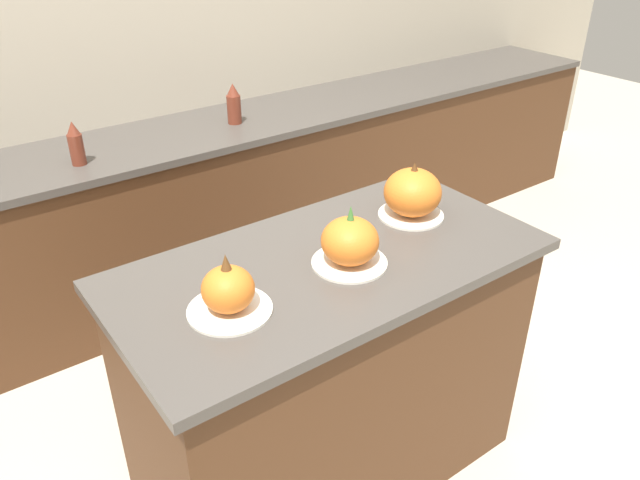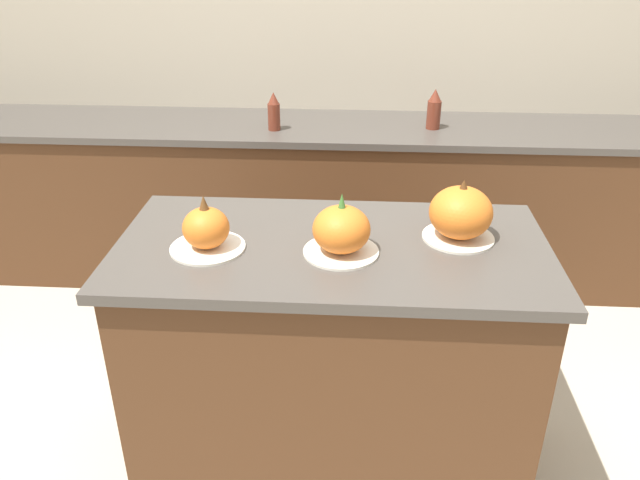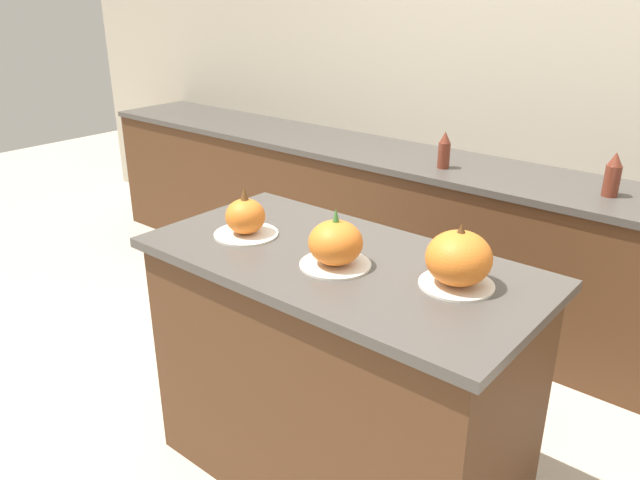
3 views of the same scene
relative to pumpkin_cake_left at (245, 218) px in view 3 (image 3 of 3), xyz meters
name	(u,v)px [view 3 (image 3 of 3)]	position (x,y,z in m)	size (l,w,h in m)	color
ground_plane	(336,475)	(0.38, 0.06, -0.99)	(12.00, 12.00, 0.00)	#BCB29E
wall_back	(552,93)	(0.38, 1.82, 0.26)	(8.00, 0.06, 2.50)	#B2A893
kitchen_island	(337,374)	(0.38, 0.06, -0.53)	(1.36, 0.69, 0.93)	#4C2D19
back_counter	(506,257)	(0.38, 1.49, -0.55)	(6.00, 0.60, 0.88)	#4C2D19
pumpkin_cake_left	(245,218)	(0.00, 0.00, 0.00)	(0.23, 0.23, 0.18)	silver
pumpkin_cake_center	(336,244)	(0.41, 0.00, 0.01)	(0.23, 0.23, 0.20)	silver
pumpkin_cake_right	(459,260)	(0.78, 0.12, 0.02)	(0.23, 0.23, 0.20)	silver
bottle_tall	(444,151)	(0.03, 1.39, -0.02)	(0.06, 0.06, 0.19)	maroon
bottle_short	(613,175)	(0.83, 1.46, -0.01)	(0.07, 0.07, 0.20)	maroon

